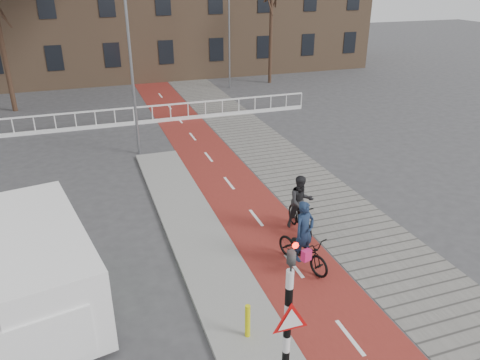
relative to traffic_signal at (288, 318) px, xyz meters
name	(u,v)px	position (x,y,z in m)	size (l,w,h in m)	color
ground	(272,324)	(0.60, 2.02, -1.99)	(120.00, 120.00, 0.00)	#38383A
bike_lane	(215,165)	(2.10, 12.02, -1.98)	(2.50, 60.00, 0.01)	maroon
sidewalk	(275,157)	(4.90, 12.02, -1.98)	(3.00, 60.00, 0.01)	slate
curb_island	(201,243)	(-0.10, 6.02, -1.93)	(1.80, 16.00, 0.12)	gray
traffic_signal	(288,318)	(0.00, 0.00, 0.00)	(0.80, 0.80, 3.68)	black
bollard	(248,321)	(-0.14, 1.74, -1.45)	(0.12, 0.12, 0.84)	#D0CD0B
cyclist_near	(303,245)	(2.33, 3.96, -1.31)	(1.24, 2.05, 2.01)	black
cyclist_far	(300,210)	(3.05, 5.66, -1.17)	(0.86, 1.84, 1.96)	black
van	(42,266)	(-4.42, 4.50, -0.84)	(2.98, 5.39, 2.19)	white
railing	(56,127)	(-4.40, 19.02, -1.68)	(28.00, 0.10, 0.99)	silver
tree_mid	(3,48)	(-6.79, 24.18, 1.67)	(0.29, 0.29, 7.33)	#321F16
tree_right	(271,32)	(10.56, 26.34, 1.66)	(0.24, 0.24, 7.29)	#321F16
streetlight_near	(131,68)	(-0.78, 14.51, 1.88)	(0.12, 0.12, 7.74)	slate
streetlight_right	(229,30)	(7.23, 25.78, 1.96)	(0.12, 0.12, 7.89)	slate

